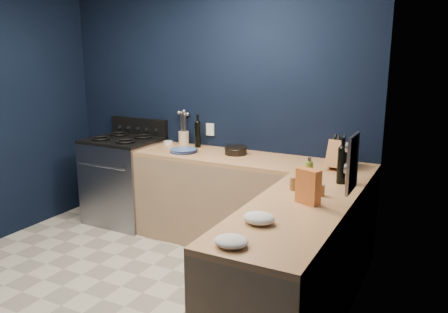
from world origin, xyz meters
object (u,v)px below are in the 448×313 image
Objects in this scene: utensil_crock at (184,138)px; crouton_bag at (308,186)px; knife_block at (338,155)px; gas_range at (125,181)px; plate_stack at (184,151)px.

crouton_bag is (1.78, -1.26, 0.05)m from utensil_crock.
knife_block is (1.74, -0.25, 0.05)m from utensil_crock.
gas_range is 3.92× the size of knife_block.
utensil_crock reaches higher than plate_stack.
knife_block is (1.53, 0.09, 0.10)m from plate_stack.
knife_block is at bearing 112.05° from crouton_bag.
plate_stack is at bearing 169.00° from crouton_bag.
utensil_crock is (-0.21, 0.34, 0.05)m from plate_stack.
crouton_bag is (2.41, -0.99, 0.56)m from gas_range.
gas_range is 3.89× the size of crouton_bag.
gas_range is at bearing -171.30° from knife_block.
crouton_bag is (1.57, -0.92, 0.10)m from plate_stack.
plate_stack is (0.84, -0.07, 0.46)m from gas_range.
utensil_crock is at bearing 23.32° from gas_range.
gas_range is at bearing -156.68° from utensil_crock.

